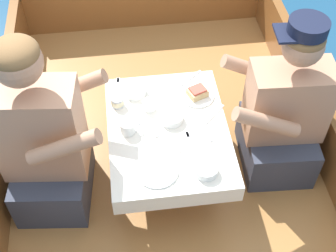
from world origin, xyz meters
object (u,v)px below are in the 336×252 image
object	(u,v)px
person_port	(44,143)
tin_can	(117,102)
sandwich	(197,92)
coffee_cup_starboard	(149,105)
coffee_cup_port	(128,127)
person_starboard	(283,115)

from	to	relation	value
person_port	tin_can	world-z (taller)	person_port
sandwich	coffee_cup_starboard	bearing A→B (deg)	-167.85
person_port	coffee_cup_port	world-z (taller)	person_port
person_port	coffee_cup_port	distance (m)	0.41
person_port	sandwich	world-z (taller)	person_port
person_port	coffee_cup_starboard	bearing A→B (deg)	26.98
person_starboard	tin_can	bearing A→B (deg)	-7.97
person_starboard	coffee_cup_starboard	distance (m)	0.69
coffee_cup_starboard	person_port	bearing A→B (deg)	-159.22
coffee_cup_starboard	tin_can	size ratio (longest dim) A/B	1.44
tin_can	sandwich	bearing A→B (deg)	1.63
person_starboard	tin_can	xyz separation A→B (m)	(-0.84, 0.17, 0.03)
person_starboard	tin_can	world-z (taller)	person_starboard
sandwich	coffee_cup_starboard	size ratio (longest dim) A/B	1.21
coffee_cup_starboard	coffee_cup_port	bearing A→B (deg)	-130.49
tin_can	coffee_cup_port	bearing A→B (deg)	-77.26
person_port	sandwich	bearing A→B (deg)	24.21
coffee_cup_starboard	sandwich	bearing A→B (deg)	12.15
person_port	coffee_cup_starboard	world-z (taller)	person_port
person_starboard	tin_can	distance (m)	0.86
sandwich	tin_can	world-z (taller)	sandwich
coffee_cup_port	tin_can	xyz separation A→B (m)	(-0.04, 0.19, -0.01)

